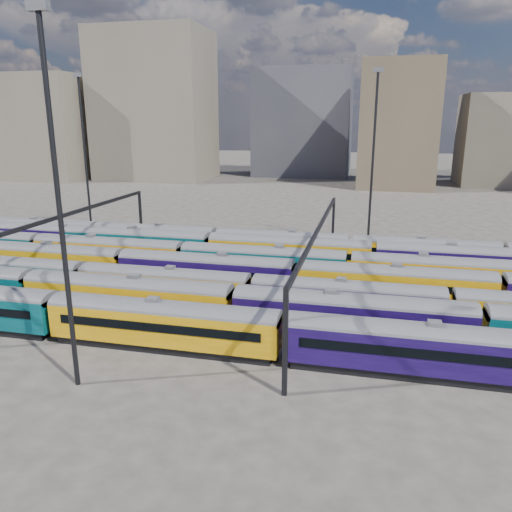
% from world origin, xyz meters
% --- Properties ---
extents(ground, '(500.00, 500.00, 0.00)m').
position_xyz_m(ground, '(0.00, 0.00, 0.00)').
color(ground, '#3D3934').
rests_on(ground, ground).
extents(rake_0, '(121.39, 2.96, 4.98)m').
position_xyz_m(rake_0, '(8.99, -15.00, 2.62)').
color(rake_0, black).
rests_on(rake_0, ground).
extents(rake_1, '(146.22, 3.05, 5.14)m').
position_xyz_m(rake_1, '(14.02, -10.00, 2.70)').
color(rake_1, black).
rests_on(rake_1, ground).
extents(rake_2, '(112.18, 2.74, 4.59)m').
position_xyz_m(rake_2, '(-14.84, -5.00, 2.41)').
color(rake_2, black).
rests_on(rake_2, ground).
extents(rake_3, '(121.92, 2.97, 5.00)m').
position_xyz_m(rake_3, '(-12.74, 0.00, 2.63)').
color(rake_3, black).
rests_on(rake_3, ground).
extents(rake_4, '(100.72, 2.95, 4.96)m').
position_xyz_m(rake_4, '(-17.33, 5.00, 2.61)').
color(rake_4, black).
rests_on(rake_4, ground).
extents(rake_5, '(126.22, 3.08, 5.19)m').
position_xyz_m(rake_5, '(-5.30, 10.00, 2.72)').
color(rake_5, black).
rests_on(rake_5, ground).
extents(rake_6, '(131.37, 2.75, 4.61)m').
position_xyz_m(rake_6, '(-15.49, 15.00, 2.42)').
color(rake_6, black).
rests_on(rake_6, ground).
extents(gantry_1, '(0.35, 40.35, 8.03)m').
position_xyz_m(gantry_1, '(-20.00, 0.00, 6.79)').
color(gantry_1, black).
rests_on(gantry_1, ground).
extents(gantry_2, '(0.35, 40.35, 8.03)m').
position_xyz_m(gantry_2, '(10.00, 0.00, 6.79)').
color(gantry_2, black).
rests_on(gantry_2, ground).
extents(mast_1, '(1.40, 0.50, 25.60)m').
position_xyz_m(mast_1, '(-30.00, 22.00, 13.97)').
color(mast_1, black).
rests_on(mast_1, ground).
extents(mast_2, '(1.40, 0.50, 25.60)m').
position_xyz_m(mast_2, '(-5.00, -22.00, 13.97)').
color(mast_2, black).
rests_on(mast_2, ground).
extents(mast_3, '(1.40, 0.50, 25.60)m').
position_xyz_m(mast_3, '(15.00, 24.00, 13.97)').
color(mast_3, black).
rests_on(mast_3, ground).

